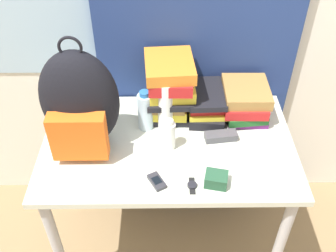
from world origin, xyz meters
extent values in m
cube|color=silver|center=(0.00, 0.79, 1.25)|extent=(6.00, 0.05, 2.50)
cube|color=navy|center=(0.15, 0.73, 1.25)|extent=(0.99, 0.04, 2.50)
cube|color=beige|center=(0.00, 0.35, 0.76)|extent=(1.16, 0.70, 0.03)
cylinder|color=#B2B2B7|center=(-0.53, 0.06, 0.37)|extent=(0.05, 0.05, 0.75)
cylinder|color=#B2B2B7|center=(0.53, 0.06, 0.37)|extent=(0.05, 0.05, 0.75)
cylinder|color=#B2B2B7|center=(-0.53, 0.65, 0.37)|extent=(0.05, 0.05, 0.75)
cylinder|color=#B2B2B7|center=(0.53, 0.65, 0.37)|extent=(0.05, 0.05, 0.75)
ellipsoid|color=black|center=(-0.37, 0.36, 1.02)|extent=(0.34, 0.20, 0.48)
cube|color=#E05B19|center=(-0.37, 0.24, 0.92)|extent=(0.24, 0.07, 0.22)
torus|color=black|center=(-0.37, 0.36, 1.27)|extent=(0.10, 0.01, 0.10)
cube|color=black|center=(0.02, 0.56, 0.80)|extent=(0.19, 0.20, 0.03)
cube|color=yellow|center=(0.01, 0.56, 0.84)|extent=(0.17, 0.22, 0.05)
cube|color=olive|center=(0.01, 0.55, 0.88)|extent=(0.16, 0.21, 0.04)
cube|color=black|center=(0.01, 0.56, 0.91)|extent=(0.22, 0.28, 0.03)
cube|color=yellow|center=(0.02, 0.55, 0.96)|extent=(0.22, 0.24, 0.06)
cube|color=red|center=(0.02, 0.56, 1.01)|extent=(0.20, 0.28, 0.06)
cube|color=orange|center=(0.01, 0.55, 1.07)|extent=(0.24, 0.27, 0.06)
cube|color=black|center=(0.20, 0.56, 0.80)|extent=(0.19, 0.28, 0.05)
cube|color=yellow|center=(0.20, 0.56, 0.84)|extent=(0.21, 0.26, 0.03)
cube|color=red|center=(0.20, 0.56, 0.88)|extent=(0.20, 0.23, 0.04)
cube|color=black|center=(0.18, 0.55, 0.91)|extent=(0.18, 0.26, 0.03)
cube|color=#6B2370|center=(0.39, 0.56, 0.79)|extent=(0.19, 0.24, 0.03)
cube|color=#1E5623|center=(0.37, 0.55, 0.82)|extent=(0.21, 0.27, 0.04)
cube|color=red|center=(0.37, 0.56, 0.87)|extent=(0.21, 0.28, 0.05)
cube|color=olive|center=(0.38, 0.55, 0.92)|extent=(0.22, 0.24, 0.05)
cylinder|color=silver|center=(-0.11, 0.46, 0.87)|extent=(0.07, 0.07, 0.19)
cylinder|color=#286BB7|center=(-0.11, 0.46, 0.98)|extent=(0.05, 0.05, 0.02)
cylinder|color=white|center=(-0.01, 0.45, 0.91)|extent=(0.07, 0.07, 0.26)
cylinder|color=black|center=(-0.01, 0.45, 1.05)|extent=(0.05, 0.05, 0.02)
cylinder|color=white|center=(0.01, 0.32, 0.85)|extent=(0.05, 0.05, 0.14)
cylinder|color=white|center=(0.01, 0.32, 0.93)|extent=(0.04, 0.04, 0.02)
cube|color=#2D2D33|center=(-0.05, 0.11, 0.79)|extent=(0.09, 0.10, 0.02)
cube|color=black|center=(-0.05, 0.11, 0.80)|extent=(0.05, 0.05, 0.00)
cube|color=#47474C|center=(0.25, 0.37, 0.80)|extent=(0.16, 0.07, 0.04)
cube|color=#234C33|center=(0.20, 0.10, 0.81)|extent=(0.11, 0.09, 0.06)
cube|color=black|center=(0.10, 0.09, 0.78)|extent=(0.02, 0.09, 0.00)
cylinder|color=#232328|center=(0.10, 0.09, 0.79)|extent=(0.04, 0.04, 0.01)
camera|label=1|loc=(-0.01, -0.97, 2.04)|focal=42.00mm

